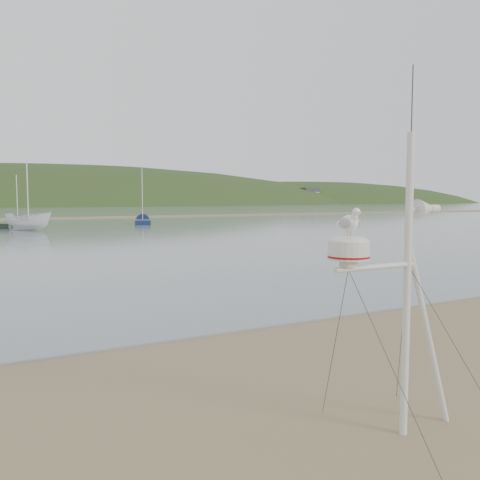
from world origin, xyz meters
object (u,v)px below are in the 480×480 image
mast_rig (405,350)px  sailboat_dark_mid (26,224)px  boat_white (28,206)px  sailboat_blue_far (143,221)px

mast_rig → sailboat_dark_mid: sailboat_dark_mid is taller
mast_rig → boat_white: size_ratio=1.03×
sailboat_blue_far → sailboat_dark_mid: bearing=-171.6°
mast_rig → sailboat_dark_mid: size_ratio=0.81×
mast_rig → sailboat_dark_mid: bearing=89.2°
boat_white → sailboat_dark_mid: size_ratio=0.79×
mast_rig → boat_white: mast_rig is taller
sailboat_blue_far → mast_rig: bearing=-104.3°
sailboat_dark_mid → mast_rig: bearing=-90.8°
boat_white → sailboat_dark_mid: bearing=32.0°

